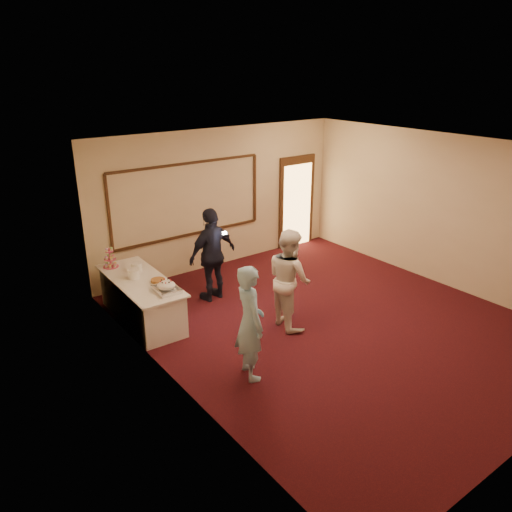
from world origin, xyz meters
The scene contains 14 objects.
floor centered at (0.00, 0.00, 0.00)m, with size 7.00×7.00×0.00m, color black.
room_walls centered at (0.00, 0.00, 2.03)m, with size 6.04×7.04×3.02m.
wall_molding centered at (-0.80, 3.47, 1.60)m, with size 3.45×0.04×1.55m.
doorway centered at (2.15, 3.45, 1.08)m, with size 1.05×0.07×2.20m.
buffet_table centered at (-2.58, 2.09, 0.39)m, with size 0.89×2.17×0.77m.
pavlova_tray centered at (-2.43, 1.39, 0.85)m, with size 0.37×0.52×0.18m.
cupcake_stand centered at (-2.76, 2.93, 0.91)m, with size 0.28×0.28×0.40m.
plate_stack_a centered at (-2.64, 2.19, 0.85)m, with size 0.20×0.20×0.17m.
plate_stack_b centered at (-2.47, 2.45, 0.86)m, with size 0.20×0.20×0.17m.
tart centered at (-2.38, 1.79, 0.80)m, with size 0.27×0.27×0.06m.
man centered at (-2.05, -0.39, 0.85)m, with size 0.62×0.41×1.71m, color #92C4E4.
woman centered at (-0.64, 0.43, 0.86)m, with size 0.84×0.65×1.72m, color silver.
guest centered at (-1.12, 2.08, 0.89)m, with size 1.05×0.44×1.79m, color black.
camera_flash centered at (-1.03, 1.79, 1.38)m, with size 0.07×0.04×0.05m, color white.
Camera 1 is at (-5.66, -5.36, 4.22)m, focal length 35.00 mm.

